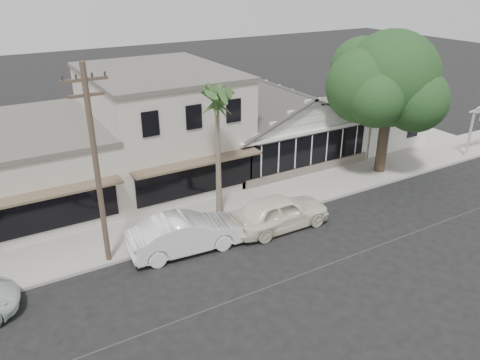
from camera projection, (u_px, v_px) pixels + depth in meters
ground at (337, 261)px, 21.30m from camera, size 140.00×140.00×0.00m
sidewalk_north at (120, 239)px, 22.90m from camera, size 90.00×3.50×0.15m
corner_shop at (275, 121)px, 32.36m from camera, size 10.40×8.60×5.10m
side_cottage at (371, 122)px, 35.83m from camera, size 6.00×6.00×3.00m
row_building_near at (161, 126)px, 29.22m from camera, size 8.00×10.00×6.50m
row_building_midnear at (7, 171)px, 25.54m from camera, size 10.00×10.00×4.20m
utility_pole at (96, 165)px, 19.29m from camera, size 1.80×0.24×9.00m
car_0 at (279, 212)px, 23.76m from camera, size 5.33×2.21×1.81m
car_1 at (186, 233)px, 21.83m from camera, size 5.53×2.29×1.78m
shade_tree at (386, 81)px, 28.42m from camera, size 8.18×7.39×9.07m
palm_east at (217, 100)px, 22.67m from camera, size 2.58×2.58×7.42m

